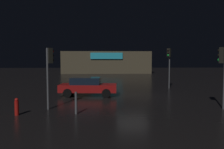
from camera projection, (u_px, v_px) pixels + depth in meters
ground_plane at (133, 96)px, 18.37m from camera, size 120.00×120.00×0.00m
store_building at (106, 62)px, 50.48m from camera, size 18.47×9.78×4.58m
traffic_signal_main at (222, 61)px, 13.34m from camera, size 0.42×0.43×3.68m
traffic_signal_opposite at (169, 58)px, 22.80m from camera, size 0.42×0.42×4.06m
traffic_signal_cross_left at (49, 63)px, 13.32m from camera, size 0.43×0.41×3.63m
car_near at (87, 86)px, 18.35m from camera, size 4.68×2.24×1.49m
fire_hydrant at (17, 107)px, 11.98m from camera, size 0.22×0.22×0.92m
bollard_kerb_a at (76, 103)px, 12.22m from camera, size 0.13×0.13×1.21m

